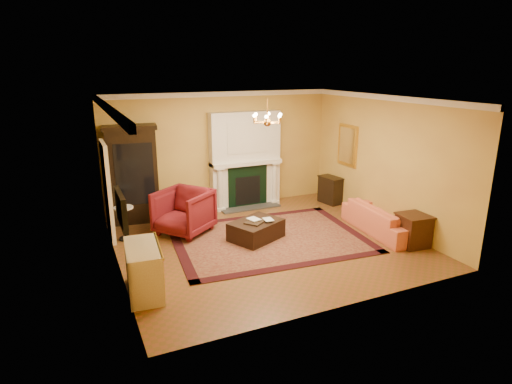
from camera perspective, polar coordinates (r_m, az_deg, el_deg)
floor at (r=9.16m, az=1.41°, el=-6.84°), size 6.00×5.50×0.02m
ceiling at (r=8.43m, az=1.56°, el=12.37°), size 6.00×5.50×0.02m
wall_back at (r=11.17m, az=-4.66°, el=5.50°), size 6.00×0.02×3.00m
wall_front at (r=6.40m, az=12.21°, el=-3.17°), size 6.00×0.02×3.00m
wall_left at (r=7.90m, az=-18.64°, el=0.07°), size 0.02×5.50×3.00m
wall_right at (r=10.30m, az=16.80°, el=3.93°), size 0.02×5.50×3.00m
fireplace at (r=11.27m, az=-1.43°, el=4.06°), size 1.90×0.70×2.50m
crown_molding at (r=9.31m, az=-1.05°, el=12.32°), size 6.00×5.50×0.12m
doorway at (r=9.66m, az=-19.15°, el=0.11°), size 0.08×1.05×2.10m
tv_panel at (r=7.37m, az=-17.54°, el=-2.19°), size 0.09×0.95×0.58m
gilt_mirror at (r=11.32m, az=12.10°, el=6.11°), size 0.06×0.76×1.05m
chandelier at (r=8.47m, az=1.53°, el=9.65°), size 0.63×0.55×0.53m
oriental_rug at (r=9.36m, az=1.73°, el=-6.19°), size 4.29×3.36×0.02m
china_cabinet at (r=10.47m, az=-16.04°, el=1.98°), size 1.16×0.64×2.22m
wingback_armchair at (r=9.62m, az=-9.63°, el=-2.34°), size 1.44×1.46×1.10m
pedestal_table at (r=9.59m, az=-17.13°, el=-3.68°), size 0.41×0.41×0.74m
commode at (r=7.33m, az=-14.75°, el=-10.02°), size 0.61×1.14×0.82m
coral_sofa at (r=10.00m, az=16.52°, el=-2.91°), size 0.77×2.15×0.83m
end_table at (r=9.48m, az=20.21°, el=-4.90°), size 0.60×0.60×0.64m
console_table at (r=11.82m, az=9.88°, el=0.20°), size 0.45×0.68×0.71m
leather_ottoman at (r=9.25m, az=0.01°, el=-5.08°), size 1.30×1.15×0.40m
ottoman_tray at (r=9.11m, az=-0.09°, el=-3.98°), size 0.55×0.53×0.03m
book_a at (r=9.07m, az=-0.82°, el=-3.04°), size 0.21×0.08×0.28m
book_b at (r=9.10m, az=1.09°, el=-3.05°), size 0.19×0.03×0.26m
topiary_left at (r=10.99m, az=-3.79°, el=5.23°), size 0.17×0.17×0.46m
topiary_right at (r=11.48m, az=2.13°, el=5.70°), size 0.16×0.16×0.44m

